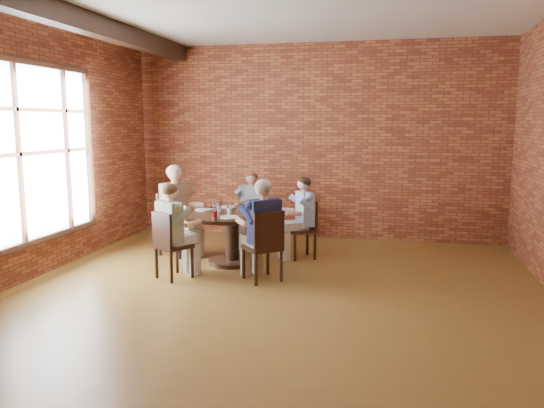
% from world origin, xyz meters
% --- Properties ---
extents(floor, '(7.00, 7.00, 0.00)m').
position_xyz_m(floor, '(0.00, 0.00, 0.00)').
color(floor, brown).
rests_on(floor, ground).
extents(wall_back, '(7.00, 0.00, 7.00)m').
position_xyz_m(wall_back, '(0.00, 3.50, 1.70)').
color(wall_back, brown).
rests_on(wall_back, ground).
extents(wall_front, '(7.00, 0.00, 7.00)m').
position_xyz_m(wall_front, '(0.00, -3.50, 1.70)').
color(wall_front, brown).
rests_on(wall_front, ground).
extents(wall_left, '(0.00, 7.00, 7.00)m').
position_xyz_m(wall_left, '(-3.25, 0.00, 1.70)').
color(wall_left, brown).
rests_on(wall_left, ground).
extents(ceiling_beam, '(0.22, 6.90, 0.26)m').
position_xyz_m(ceiling_beam, '(-2.45, 0.00, 3.27)').
color(ceiling_beam, black).
rests_on(ceiling_beam, ceiling).
extents(window, '(0.10, 2.16, 2.36)m').
position_xyz_m(window, '(-3.18, 0.40, 1.65)').
color(window, white).
rests_on(window, wall_left).
extents(dining_table, '(1.41, 1.41, 0.75)m').
position_xyz_m(dining_table, '(-0.90, 1.42, 0.53)').
color(dining_table, black).
rests_on(dining_table, floor).
extents(chair_a, '(0.52, 0.52, 0.88)m').
position_xyz_m(chair_a, '(0.10, 1.99, 0.48)').
color(chair_a, black).
rests_on(chair_a, floor).
extents(diner_a, '(0.73, 0.69, 1.24)m').
position_xyz_m(diner_a, '(0.03, 1.96, 0.62)').
color(diner_a, '#4667B6').
rests_on(diner_a, floor).
extents(chair_b, '(0.38, 0.38, 0.88)m').
position_xyz_m(chair_b, '(-0.92, 2.64, 0.48)').
color(chair_b, black).
rests_on(chair_b, floor).
extents(diner_b, '(0.48, 0.58, 1.23)m').
position_xyz_m(diner_b, '(-0.92, 2.57, 0.62)').
color(diner_b, '#7F96A2').
rests_on(diner_b, floor).
extents(chair_c, '(0.57, 0.57, 0.97)m').
position_xyz_m(chair_c, '(-1.96, 1.78, 0.52)').
color(chair_c, black).
rests_on(chair_c, floor).
extents(diner_c, '(0.83, 0.75, 1.39)m').
position_xyz_m(diner_c, '(-1.87, 1.75, 0.70)').
color(diner_c, brown).
rests_on(diner_c, floor).
extents(chair_d, '(0.54, 0.54, 0.90)m').
position_xyz_m(chair_d, '(-1.47, 0.48, 0.49)').
color(chair_d, black).
rests_on(chair_d, floor).
extents(diner_d, '(0.72, 0.76, 1.26)m').
position_xyz_m(diner_d, '(-1.43, 0.55, 0.63)').
color(diner_d, gray).
rests_on(diner_d, floor).
extents(chair_e, '(0.60, 0.60, 0.93)m').
position_xyz_m(chair_e, '(-0.22, 0.65, 0.51)').
color(chair_e, black).
rests_on(chair_e, floor).
extents(diner_e, '(0.82, 0.83, 1.33)m').
position_xyz_m(diner_e, '(-0.27, 0.71, 0.66)').
color(diner_e, '#171C40').
rests_on(diner_e, floor).
extents(plate_a, '(0.26, 0.26, 0.01)m').
position_xyz_m(plate_a, '(-0.53, 1.54, 0.76)').
color(plate_a, white).
rests_on(plate_a, dining_table).
extents(plate_b, '(0.26, 0.26, 0.01)m').
position_xyz_m(plate_b, '(-1.12, 1.91, 0.76)').
color(plate_b, white).
rests_on(plate_b, dining_table).
extents(plate_c, '(0.26, 0.26, 0.01)m').
position_xyz_m(plate_c, '(-1.37, 1.57, 0.76)').
color(plate_c, white).
rests_on(plate_c, dining_table).
extents(plate_d, '(0.26, 0.26, 0.01)m').
position_xyz_m(plate_d, '(-0.82, 1.05, 0.76)').
color(plate_d, white).
rests_on(plate_d, dining_table).
extents(glass_a, '(0.07, 0.07, 0.14)m').
position_xyz_m(glass_a, '(-0.56, 1.39, 0.82)').
color(glass_a, white).
rests_on(glass_a, dining_table).
extents(glass_b, '(0.07, 0.07, 0.14)m').
position_xyz_m(glass_b, '(-0.77, 1.63, 0.82)').
color(glass_b, white).
rests_on(glass_b, dining_table).
extents(glass_c, '(0.07, 0.07, 0.14)m').
position_xyz_m(glass_c, '(-1.19, 1.73, 0.82)').
color(glass_c, white).
rests_on(glass_c, dining_table).
extents(glass_d, '(0.07, 0.07, 0.14)m').
position_xyz_m(glass_d, '(-1.12, 1.52, 0.82)').
color(glass_d, white).
rests_on(glass_d, dining_table).
extents(glass_e, '(0.07, 0.07, 0.14)m').
position_xyz_m(glass_e, '(-1.12, 1.34, 0.82)').
color(glass_e, white).
rests_on(glass_e, dining_table).
extents(glass_f, '(0.07, 0.07, 0.14)m').
position_xyz_m(glass_f, '(-1.01, 1.00, 0.82)').
color(glass_f, white).
rests_on(glass_f, dining_table).
extents(glass_g, '(0.07, 0.07, 0.14)m').
position_xyz_m(glass_g, '(-0.89, 1.30, 0.82)').
color(glass_g, white).
rests_on(glass_g, dining_table).
extents(smartphone, '(0.09, 0.15, 0.01)m').
position_xyz_m(smartphone, '(-0.59, 1.03, 0.75)').
color(smartphone, black).
rests_on(smartphone, dining_table).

